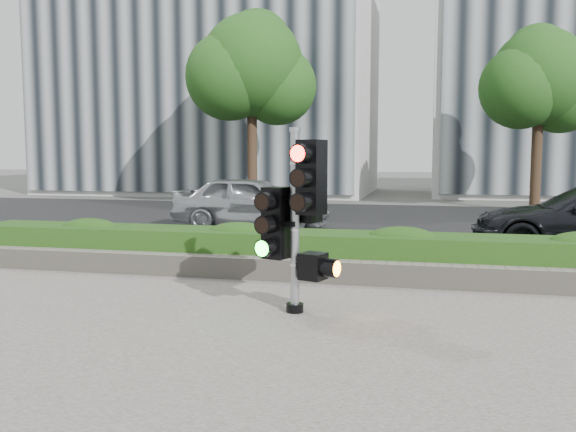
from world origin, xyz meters
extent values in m
plane|color=#51514C|center=(0.00, 0.00, 0.00)|extent=(120.00, 120.00, 0.00)
cube|color=#9E9389|center=(0.00, -2.50, 0.01)|extent=(16.00, 11.00, 0.03)
cube|color=black|center=(0.00, 10.00, 0.01)|extent=(60.00, 13.00, 0.02)
cube|color=gray|center=(0.00, 3.15, 0.06)|extent=(60.00, 0.25, 0.12)
cube|color=gray|center=(0.00, 1.90, 0.20)|extent=(12.00, 0.32, 0.34)
cube|color=#397223|center=(0.00, 2.55, 0.37)|extent=(12.00, 1.00, 0.68)
cube|color=#B7B7B2|center=(-9.00, 23.00, 7.50)|extent=(16.00, 9.00, 15.00)
cylinder|color=black|center=(-4.50, 14.50, 2.02)|extent=(0.36, 0.36, 4.03)
sphere|color=#193C11|center=(-4.50, 14.50, 5.18)|extent=(3.74, 3.74, 3.74)
sphere|color=#193C11|center=(-3.64, 14.86, 4.46)|extent=(2.88, 2.88, 2.88)
sphere|color=#193C11|center=(-5.22, 14.07, 4.75)|extent=(3.17, 3.17, 3.17)
sphere|color=#193C11|center=(-4.50, 15.22, 6.05)|extent=(2.59, 2.59, 2.59)
cylinder|color=black|center=(5.50, 15.50, 1.79)|extent=(0.36, 0.36, 3.58)
sphere|color=#193C11|center=(5.50, 15.50, 4.61)|extent=(3.33, 3.33, 3.33)
sphere|color=#193C11|center=(6.27, 15.82, 3.97)|extent=(2.56, 2.56, 2.56)
sphere|color=#193C11|center=(4.86, 15.12, 4.22)|extent=(2.82, 2.82, 2.82)
sphere|color=#193C11|center=(5.50, 16.14, 5.38)|extent=(2.30, 2.30, 2.30)
cylinder|color=black|center=(0.31, 0.06, 0.08)|extent=(0.22, 0.22, 0.11)
cylinder|color=gray|center=(0.31, 0.06, 1.14)|extent=(0.11, 0.11, 2.22)
cylinder|color=gray|center=(0.31, 0.06, 2.28)|extent=(0.14, 0.14, 0.05)
cube|color=#FF1107|center=(0.54, -0.05, 1.71)|extent=(0.36, 0.36, 0.89)
cube|color=#14E51E|center=(0.07, 0.11, 1.14)|extent=(0.36, 0.36, 0.89)
cube|color=black|center=(0.42, 0.29, 1.44)|extent=(0.36, 0.36, 0.61)
cube|color=orange|center=(0.55, 0.02, 0.63)|extent=(0.36, 0.36, 0.33)
imported|color=#A8AAAF|center=(-2.65, 8.16, 0.72)|extent=(4.13, 1.70, 1.40)
camera|label=1|loc=(1.92, -7.18, 1.99)|focal=38.00mm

